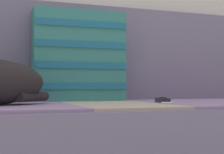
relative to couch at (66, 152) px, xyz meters
name	(u,v)px	position (x,y,z in m)	size (l,w,h in m)	color
couch	(66,152)	(0.00, 0.00, 0.00)	(2.07, 0.85, 0.38)	gray
sofa_backrest	(52,52)	(0.00, 0.35, 0.42)	(2.03, 0.14, 0.46)	slate
throw_pillow_striped	(79,56)	(0.10, 0.21, 0.39)	(0.42, 0.14, 0.41)	#337A70
game_remote_near	(163,100)	(0.37, -0.09, 0.20)	(0.09, 0.19, 0.02)	black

